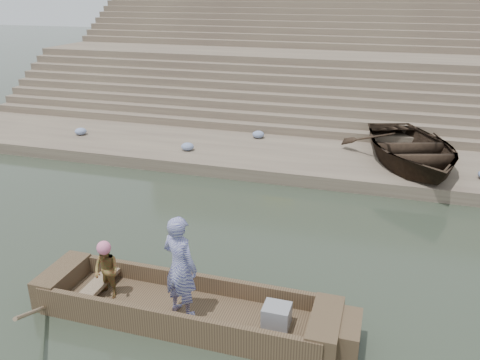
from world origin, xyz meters
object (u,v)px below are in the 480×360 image
at_px(standing_man, 180,267).
at_px(television, 276,316).
at_px(beached_rowboat, 411,148).
at_px(rowing_man, 106,271).
at_px(main_rowboat, 184,313).

relative_size(standing_man, television, 4.13).
bearing_deg(standing_man, beached_rowboat, -95.31).
height_order(rowing_man, television, rowing_man).
height_order(main_rowboat, standing_man, standing_man).
distance_m(main_rowboat, beached_rowboat, 9.72).
xyz_separation_m(rowing_man, beached_rowboat, (5.51, 8.88, 0.17)).
distance_m(rowing_man, television, 3.23).
bearing_deg(rowing_man, beached_rowboat, 72.57).
height_order(television, beached_rowboat, beached_rowboat).
bearing_deg(main_rowboat, television, -0.00).
relative_size(main_rowboat, rowing_man, 4.61).
distance_m(rowing_man, beached_rowboat, 10.45).
relative_size(main_rowboat, standing_man, 2.63).
xyz_separation_m(main_rowboat, beached_rowboat, (4.01, 8.82, 0.82)).
height_order(rowing_man, beached_rowboat, beached_rowboat).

